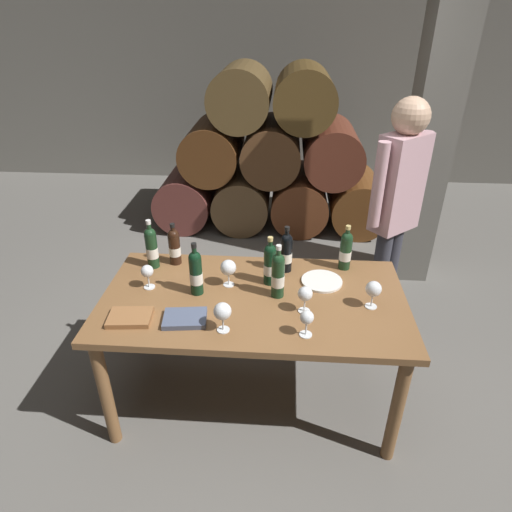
{
  "coord_description": "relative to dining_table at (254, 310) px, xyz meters",
  "views": [
    {
      "loc": [
        0.15,
        -2.01,
        2.18
      ],
      "look_at": [
        0.0,
        0.2,
        0.91
      ],
      "focal_mm": 30.81,
      "sensor_mm": 36.0,
      "label": 1
    }
  ],
  "objects": [
    {
      "name": "wine_bottle_1",
      "position": [
        -0.64,
        0.29,
        0.23
      ],
      "size": [
        0.07,
        0.07,
        0.32
      ],
      "color": "#19381E",
      "rests_on": "dining_table"
    },
    {
      "name": "wine_glass_2",
      "position": [
        -0.61,
        0.05,
        0.2
      ],
      "size": [
        0.07,
        0.07,
        0.15
      ],
      "color": "white",
      "rests_on": "dining_table"
    },
    {
      "name": "dining_table",
      "position": [
        0.0,
        0.0,
        0.0
      ],
      "size": [
        1.7,
        0.9,
        0.76
      ],
      "color": "brown",
      "rests_on": "ground_plane"
    },
    {
      "name": "wine_bottle_2",
      "position": [
        -0.32,
        0.02,
        0.23
      ],
      "size": [
        0.07,
        0.07,
        0.32
      ],
      "color": "black",
      "rests_on": "dining_table"
    },
    {
      "name": "leather_ledger",
      "position": [
        -0.62,
        -0.25,
        0.11
      ],
      "size": [
        0.23,
        0.18,
        0.03
      ],
      "primitive_type": "cube",
      "rotation": [
        0.0,
        0.0,
        0.09
      ],
      "color": "#936038",
      "rests_on": "dining_table"
    },
    {
      "name": "stone_pillar",
      "position": [
        1.3,
        1.6,
        0.63
      ],
      "size": [
        0.32,
        0.32,
        2.6
      ],
      "primitive_type": "cube",
      "color": "slate",
      "rests_on": "ground_plane"
    },
    {
      "name": "barrel_stack",
      "position": [
        -0.0,
        2.6,
        0.06
      ],
      "size": [
        2.49,
        0.9,
        1.69
      ],
      "color": "brown",
      "rests_on": "ground_plane"
    },
    {
      "name": "tasting_notebook",
      "position": [
        -0.34,
        -0.24,
        0.11
      ],
      "size": [
        0.24,
        0.18,
        0.03
      ],
      "primitive_type": "cube",
      "rotation": [
        0.0,
        0.0,
        0.12
      ],
      "color": "#4C5670",
      "rests_on": "dining_table"
    },
    {
      "name": "wine_bottle_4",
      "position": [
        0.54,
        0.35,
        0.22
      ],
      "size": [
        0.07,
        0.07,
        0.29
      ],
      "color": "#19381E",
      "rests_on": "dining_table"
    },
    {
      "name": "wine_bottle_0",
      "position": [
        0.13,
        0.03,
        0.23
      ],
      "size": [
        0.07,
        0.07,
        0.32
      ],
      "color": "#19381E",
      "rests_on": "dining_table"
    },
    {
      "name": "wine_glass_3",
      "position": [
        0.64,
        -0.05,
        0.2
      ],
      "size": [
        0.09,
        0.09,
        0.16
      ],
      "color": "white",
      "rests_on": "dining_table"
    },
    {
      "name": "wine_glass_0",
      "position": [
        -0.15,
        0.11,
        0.21
      ],
      "size": [
        0.09,
        0.09,
        0.16
      ],
      "color": "white",
      "rests_on": "dining_table"
    },
    {
      "name": "wine_glass_1",
      "position": [
        0.28,
        -0.11,
        0.2
      ],
      "size": [
        0.08,
        0.08,
        0.15
      ],
      "color": "white",
      "rests_on": "dining_table"
    },
    {
      "name": "wine_glass_5",
      "position": [
        -0.13,
        -0.3,
        0.21
      ],
      "size": [
        0.09,
        0.09,
        0.16
      ],
      "color": "white",
      "rests_on": "dining_table"
    },
    {
      "name": "sommelier_presenting",
      "position": [
        0.89,
        0.75,
        0.37
      ],
      "size": [
        0.4,
        0.35,
        1.72
      ],
      "color": "#383842",
      "rests_on": "ground_plane"
    },
    {
      "name": "serving_plate",
      "position": [
        0.39,
        0.18,
        0.1
      ],
      "size": [
        0.24,
        0.24,
        0.01
      ],
      "primitive_type": "cylinder",
      "color": "white",
      "rests_on": "dining_table"
    },
    {
      "name": "wine_glass_4",
      "position": [
        0.28,
        -0.31,
        0.19
      ],
      "size": [
        0.07,
        0.07,
        0.14
      ],
      "color": "white",
      "rests_on": "dining_table"
    },
    {
      "name": "wine_bottle_6",
      "position": [
        0.18,
        0.3,
        0.22
      ],
      "size": [
        0.07,
        0.07,
        0.3
      ],
      "color": "black",
      "rests_on": "dining_table"
    },
    {
      "name": "wine_bottle_3",
      "position": [
        0.08,
        0.15,
        0.22
      ],
      "size": [
        0.07,
        0.07,
        0.3
      ],
      "color": "black",
      "rests_on": "dining_table"
    },
    {
      "name": "wine_bottle_5",
      "position": [
        -0.52,
        0.34,
        0.21
      ],
      "size": [
        0.07,
        0.07,
        0.27
      ],
      "color": "black",
      "rests_on": "dining_table"
    },
    {
      "name": "ground_plane",
      "position": [
        0.0,
        0.0,
        -0.67
      ],
      "size": [
        14.0,
        14.0,
        0.0
      ],
      "primitive_type": "plane",
      "color": "#66635E"
    },
    {
      "name": "cellar_back_wall",
      "position": [
        0.0,
        4.2,
        0.73
      ],
      "size": [
        10.0,
        0.24,
        2.8
      ],
      "primitive_type": "cube",
      "color": "slate",
      "rests_on": "ground_plane"
    }
  ]
}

